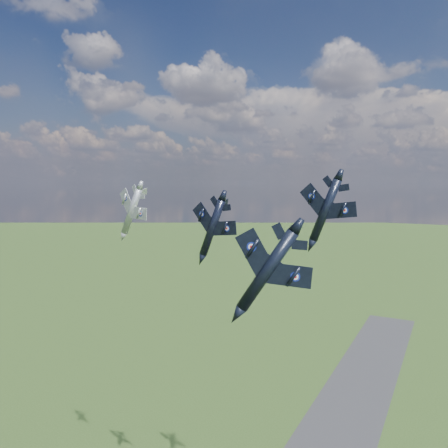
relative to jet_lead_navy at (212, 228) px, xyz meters
The scene contains 4 objects.
jet_lead_navy is the anchor object (origin of this frame).
jet_right_navy 39.50m from the jet_lead_navy, 52.77° to the right, with size 9.09×12.67×2.62m, color black, non-canonical shape.
jet_high_navy 20.77m from the jet_lead_navy, 15.52° to the left, with size 11.42×15.92×3.29m, color black, non-canonical shape.
jet_left_silver 21.73m from the jet_lead_navy, behind, with size 10.97×15.30×3.16m, color gray, non-canonical shape.
Camera 1 is at (33.67, -52.57, 89.35)m, focal length 35.00 mm.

